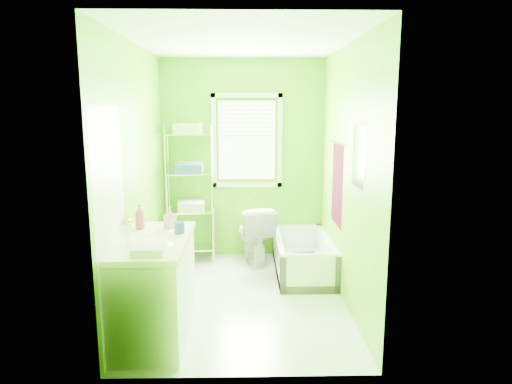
{
  "coord_description": "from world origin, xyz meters",
  "views": [
    {
      "loc": [
        0.04,
        -4.54,
        1.98
      ],
      "look_at": [
        0.14,
        0.25,
        1.09
      ],
      "focal_mm": 32.0,
      "sensor_mm": 36.0,
      "label": 1
    }
  ],
  "objects_px": {
    "toilet": "(254,234)",
    "bathtub": "(303,261)",
    "wire_shelf_unit": "(191,178)",
    "vanity": "(154,285)"
  },
  "relations": [
    {
      "from": "bathtub",
      "to": "wire_shelf_unit",
      "type": "bearing_deg",
      "value": 158.42
    },
    {
      "from": "bathtub",
      "to": "wire_shelf_unit",
      "type": "distance_m",
      "value": 1.77
    },
    {
      "from": "wire_shelf_unit",
      "to": "bathtub",
      "type": "bearing_deg",
      "value": -21.58
    },
    {
      "from": "vanity",
      "to": "wire_shelf_unit",
      "type": "height_order",
      "value": "wire_shelf_unit"
    },
    {
      "from": "bathtub",
      "to": "wire_shelf_unit",
      "type": "height_order",
      "value": "wire_shelf_unit"
    },
    {
      "from": "toilet",
      "to": "vanity",
      "type": "xyz_separation_m",
      "value": [
        -0.9,
        -1.92,
        0.09
      ]
    },
    {
      "from": "bathtub",
      "to": "vanity",
      "type": "height_order",
      "value": "vanity"
    },
    {
      "from": "bathtub",
      "to": "wire_shelf_unit",
      "type": "relative_size",
      "value": 0.78
    },
    {
      "from": "toilet",
      "to": "bathtub",
      "type": "bearing_deg",
      "value": 130.84
    },
    {
      "from": "vanity",
      "to": "wire_shelf_unit",
      "type": "distance_m",
      "value": 2.14
    }
  ]
}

